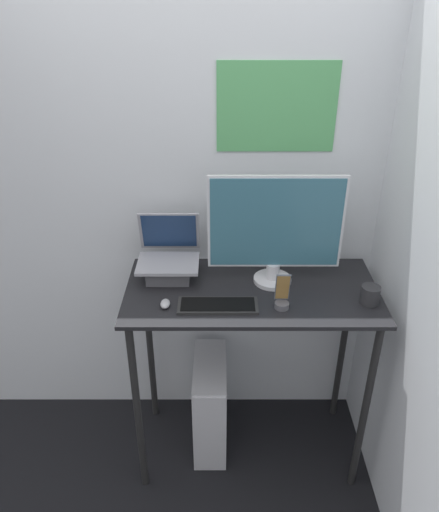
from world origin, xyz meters
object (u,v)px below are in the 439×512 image
laptop (168,262)px  mouse (164,304)px  computer_tower (209,404)px  cell_phone (281,297)px  keyboard (217,305)px  monitor (274,231)px

laptop → mouse: laptop is taller
laptop → computer_tower: laptop is taller
laptop → mouse: bearing=-89.0°
laptop → computer_tower: (0.20, -0.07, -0.87)m
laptop → cell_phone: (0.52, -0.26, -0.03)m
mouse → computer_tower: size_ratio=0.12×
computer_tower → mouse: bearing=-135.6°
keyboard → laptop: bearing=132.5°
laptop → mouse: 0.27m
keyboard → cell_phone: cell_phone is taller
monitor → laptop: bearing=175.0°
monitor → mouse: bearing=-156.7°
keyboard → cell_phone: size_ratio=2.08×
laptop → monitor: (0.50, -0.04, 0.19)m
monitor → keyboard: 0.43m
computer_tower → cell_phone: bearing=-30.1°
laptop → cell_phone: size_ratio=1.75×
mouse → monitor: bearing=23.3°
monitor → cell_phone: 0.31m
monitor → cell_phone: size_ratio=3.60×
cell_phone → mouse: bearing=179.6°
monitor → cell_phone: (0.02, -0.22, -0.22)m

